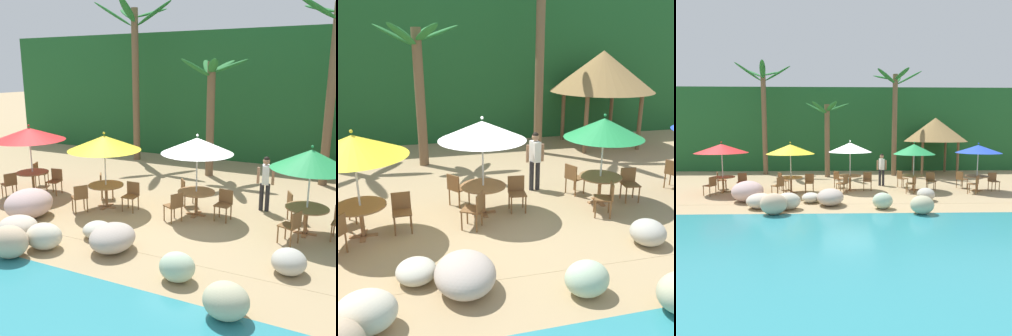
# 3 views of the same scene
# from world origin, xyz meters

# --- Properties ---
(ground_plane) EXTENTS (120.00, 120.00, 0.00)m
(ground_plane) POSITION_xyz_m (0.00, 0.00, 0.00)
(ground_plane) COLOR tan
(terrace_deck) EXTENTS (18.00, 5.20, 0.01)m
(terrace_deck) POSITION_xyz_m (0.00, 0.00, 0.00)
(terrace_deck) COLOR tan
(terrace_deck) RESTS_ON ground
(foliage_backdrop) EXTENTS (28.00, 2.40, 6.00)m
(foliage_backdrop) POSITION_xyz_m (0.00, 9.00, 3.00)
(foliage_backdrop) COLOR #1E5628
(foliage_backdrop) RESTS_ON ground
(rock_seawall) EXTENTS (16.70, 3.36, 0.94)m
(rock_seawall) POSITION_xyz_m (1.96, -2.95, 0.37)
(rock_seawall) COLOR #B1AFA2
(rock_seawall) RESTS_ON ground
(umbrella_red) EXTENTS (2.42, 2.42, 2.41)m
(umbrella_red) POSITION_xyz_m (-5.93, -0.06, 2.08)
(umbrella_red) COLOR silver
(umbrella_red) RESTS_ON ground
(dining_table_red) EXTENTS (1.10, 1.10, 0.74)m
(dining_table_red) POSITION_xyz_m (-5.93, -0.06, 0.61)
(dining_table_red) COLOR olive
(dining_table_red) RESTS_ON ground
(chair_red_seaward) EXTENTS (0.47, 0.48, 0.87)m
(chair_red_seaward) POSITION_xyz_m (-5.10, 0.14, 0.51)
(chair_red_seaward) COLOR brown
(chair_red_seaward) RESTS_ON ground
(chair_red_inland) EXTENTS (0.56, 0.56, 0.87)m
(chair_red_inland) POSITION_xyz_m (-6.35, 0.68, 0.51)
(chair_red_inland) COLOR brown
(chair_red_inland) RESTS_ON ground
(chair_red_left) EXTENTS (0.55, 0.55, 0.87)m
(chair_red_left) POSITION_xyz_m (-6.16, -0.88, 0.51)
(chair_red_left) COLOR brown
(chair_red_left) RESTS_ON ground
(umbrella_yellow) EXTENTS (2.23, 2.23, 2.39)m
(umbrella_yellow) POSITION_xyz_m (-2.70, -0.27, 2.05)
(umbrella_yellow) COLOR silver
(umbrella_yellow) RESTS_ON ground
(dining_table_yellow) EXTENTS (1.10, 1.10, 0.74)m
(dining_table_yellow) POSITION_xyz_m (-2.70, -0.27, 0.61)
(dining_table_yellow) COLOR olive
(dining_table_yellow) RESTS_ON ground
(chair_yellow_seaward) EXTENTS (0.44, 0.44, 0.87)m
(chair_yellow_seaward) POSITION_xyz_m (-1.86, -0.14, 0.51)
(chair_yellow_seaward) COLOR brown
(chair_yellow_seaward) RESTS_ON ground
(chair_yellow_inland) EXTENTS (0.59, 0.58, 0.87)m
(chair_yellow_inland) POSITION_xyz_m (-3.24, 0.40, 0.51)
(chair_yellow_inland) COLOR brown
(chair_yellow_inland) RESTS_ON ground
(chair_yellow_left) EXTENTS (0.59, 0.59, 0.87)m
(chair_yellow_left) POSITION_xyz_m (-3.13, -1.00, 0.51)
(chair_yellow_left) COLOR brown
(chair_yellow_left) RESTS_ON ground
(umbrella_white) EXTENTS (2.09, 2.09, 2.44)m
(umbrella_white) POSITION_xyz_m (0.09, 0.31, 2.10)
(umbrella_white) COLOR silver
(umbrella_white) RESTS_ON ground
(dining_table_white) EXTENTS (1.10, 1.10, 0.74)m
(dining_table_white) POSITION_xyz_m (0.09, 0.31, 0.61)
(dining_table_white) COLOR olive
(dining_table_white) RESTS_ON ground
(chair_white_seaward) EXTENTS (0.46, 0.46, 0.87)m
(chair_white_seaward) POSITION_xyz_m (0.94, 0.32, 0.51)
(chair_white_seaward) COLOR brown
(chair_white_seaward) RESTS_ON ground
(chair_white_inland) EXTENTS (0.59, 0.59, 0.87)m
(chair_white_inland) POSITION_xyz_m (-0.50, 0.93, 0.51)
(chair_white_inland) COLOR brown
(chair_white_inland) RESTS_ON ground
(chair_white_left) EXTENTS (0.58, 0.58, 0.87)m
(chair_white_left) POSITION_xyz_m (-0.25, -0.48, 0.51)
(chair_white_left) COLOR brown
(chair_white_left) RESTS_ON ground
(umbrella_green) EXTENTS (2.02, 2.02, 2.37)m
(umbrella_green) POSITION_xyz_m (3.19, 0.24, 2.01)
(umbrella_green) COLOR silver
(umbrella_green) RESTS_ON ground
(dining_table_green) EXTENTS (1.10, 1.10, 0.74)m
(dining_table_green) POSITION_xyz_m (3.19, 0.24, 0.61)
(dining_table_green) COLOR olive
(dining_table_green) RESTS_ON ground
(chair_green_inland) EXTENTS (0.56, 0.56, 0.87)m
(chair_green_inland) POSITION_xyz_m (2.75, 0.98, 0.51)
(chair_green_inland) COLOR brown
(chair_green_inland) RESTS_ON ground
(chair_green_left) EXTENTS (0.55, 0.55, 0.87)m
(chair_green_left) POSITION_xyz_m (2.96, -0.58, 0.51)
(chair_green_left) COLOR brown
(chair_green_left) RESTS_ON ground
(palm_tree_nearest) EXTENTS (3.48, 3.62, 7.18)m
(palm_tree_nearest) POSITION_xyz_m (-5.32, 6.18, 4.65)
(palm_tree_nearest) COLOR brown
(palm_tree_nearest) RESTS_ON ground
(palm_tree_second) EXTENTS (2.80, 2.74, 4.67)m
(palm_tree_second) POSITION_xyz_m (-1.15, 4.84, 3.18)
(palm_tree_second) COLOR brown
(palm_tree_second) RESTS_ON ground
(palm_tree_third) EXTENTS (3.07, 3.33, 6.68)m
(palm_tree_third) POSITION_xyz_m (3.20, 5.36, 4.33)
(palm_tree_third) COLOR brown
(palm_tree_third) RESTS_ON ground
(waiter_in_white) EXTENTS (0.52, 0.37, 1.70)m
(waiter_in_white) POSITION_xyz_m (1.82, 1.56, 0.99)
(waiter_in_white) COLOR #232328
(waiter_in_white) RESTS_ON ground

